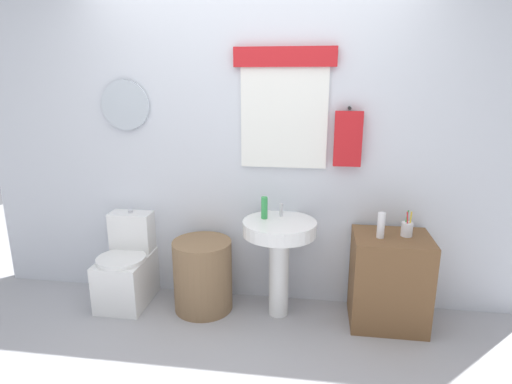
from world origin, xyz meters
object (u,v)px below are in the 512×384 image
at_px(soap_bottle, 264,208).
at_px(wooden_cabinet, 389,280).
at_px(laundry_hamper, 203,275).
at_px(pedestal_sink, 279,244).
at_px(toothbrush_cup, 407,229).
at_px(lotion_bottle, 381,225).
at_px(toilet, 128,268).

bearing_deg(soap_bottle, wooden_cabinet, -3.08).
distance_m(laundry_hamper, pedestal_sink, 0.67).
distance_m(wooden_cabinet, toothbrush_cup, 0.41).
height_order(laundry_hamper, wooden_cabinet, wooden_cabinet).
distance_m(wooden_cabinet, lotion_bottle, 0.45).
relative_size(wooden_cabinet, soap_bottle, 4.13).
height_order(soap_bottle, lotion_bottle, soap_bottle).
height_order(laundry_hamper, toothbrush_cup, toothbrush_cup).
xyz_separation_m(toilet, pedestal_sink, (1.23, -0.03, 0.30)).
height_order(toilet, toothbrush_cup, toothbrush_cup).
bearing_deg(pedestal_sink, soap_bottle, 157.38).
height_order(toilet, pedestal_sink, pedestal_sink).
relative_size(wooden_cabinet, lotion_bottle, 3.75).
distance_m(toilet, soap_bottle, 1.25).
height_order(laundry_hamper, lotion_bottle, lotion_bottle).
bearing_deg(toothbrush_cup, toilet, 179.65).
distance_m(pedestal_sink, soap_bottle, 0.29).
bearing_deg(soap_bottle, lotion_bottle, -6.16).
xyz_separation_m(laundry_hamper, lotion_bottle, (1.31, -0.04, 0.49)).
distance_m(soap_bottle, lotion_bottle, 0.84).
distance_m(toilet, laundry_hamper, 0.64).
distance_m(toilet, toothbrush_cup, 2.19).
bearing_deg(wooden_cabinet, laundry_hamper, 180.00).
bearing_deg(toilet, wooden_cabinet, -0.93).
bearing_deg(toothbrush_cup, lotion_bottle, -162.45).
xyz_separation_m(toilet, lotion_bottle, (1.95, -0.07, 0.50)).
bearing_deg(laundry_hamper, wooden_cabinet, 0.00).
relative_size(toilet, laundry_hamper, 1.30).
bearing_deg(soap_bottle, toothbrush_cup, -1.68).
height_order(pedestal_sink, wooden_cabinet, pedestal_sink).
distance_m(pedestal_sink, lotion_bottle, 0.74).
relative_size(pedestal_sink, lotion_bottle, 4.14).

